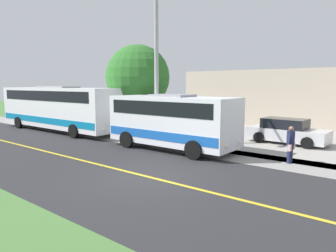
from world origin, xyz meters
The scene contains 12 objects.
ground_plane centered at (0.00, 0.00, 0.00)m, with size 120.00×120.00×0.00m, color #477238.
road_surface centered at (0.00, 0.00, 0.00)m, with size 8.00×100.00×0.01m, color #28282B.
sidewalk centered at (-5.20, 0.00, 0.00)m, with size 2.40×100.00×0.01m, color gray.
parking_lot_surface centered at (-12.40, 3.00, 0.00)m, with size 14.00×36.00×0.01m, color #9E9991.
road_centre_line centered at (0.00, 0.00, 0.01)m, with size 0.16×100.00×0.00m, color gold.
shuttle_bus_front centered at (-4.52, -2.23, 1.61)m, with size 2.69×7.17×2.92m.
transit_bus_rear centered at (-4.56, -12.94, 1.81)m, with size 2.78×11.94×3.30m.
pedestrian_with_bags centered at (-5.41, 3.61, 0.87)m, with size 0.72×0.34×1.63m.
street_light_pole centered at (-4.88, -3.71, 4.59)m, with size 1.97×0.24×8.35m.
parked_car_near centered at (-10.03, 2.03, 0.69)m, with size 2.17×4.48×1.45m.
tree_curbside centered at (-7.40, -7.46, 3.92)m, with size 4.46×4.46×6.16m.
commercial_building centered at (-21.40, 1.32, 2.33)m, with size 10.00×22.02×4.65m, color #B7A893.
Camera 1 is at (8.25, 7.58, 3.43)m, focal length 32.84 mm.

